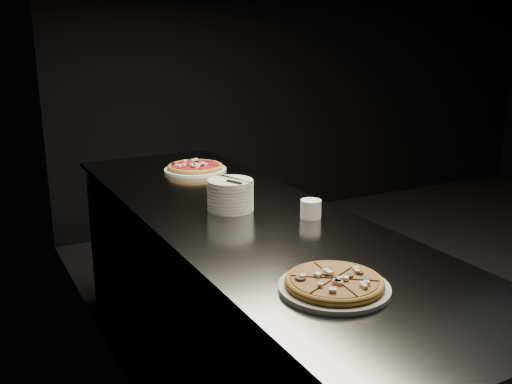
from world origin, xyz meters
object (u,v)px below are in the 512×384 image
counter (246,321)px  plate_stack (230,195)px  cutlery (233,180)px  pizza_tomato (195,168)px  ramekin (311,208)px  pizza_mushroom (334,284)px

counter → plate_stack: plate_stack is taller
cutlery → plate_stack: bearing=95.9°
pizza_tomato → ramekin: size_ratio=4.55×
pizza_tomato → ramekin: ramekin is taller
pizza_tomato → cutlery: (-0.12, -0.68, 0.10)m
plate_stack → cutlery: 0.06m
counter → plate_stack: size_ratio=13.68×
pizza_tomato → plate_stack: size_ratio=2.00×
pizza_mushroom → ramekin: size_ratio=4.50×
cutlery → ramekin: 0.32m
plate_stack → counter: bearing=-72.1°
pizza_tomato → cutlery: bearing=-99.8°
counter → cutlery: size_ratio=12.82×
counter → cutlery: 0.59m
pizza_mushroom → plate_stack: 0.80m
plate_stack → ramekin: 0.32m
cutlery → pizza_mushroom: bearing=-117.7°
counter → ramekin: bearing=-39.1°
cutlery → ramekin: bearing=-67.8°
pizza_tomato → ramekin: (0.10, -0.90, 0.02)m
pizza_tomato → pizza_mushroom: bearing=-97.8°
pizza_mushroom → ramekin: (0.30, 0.56, 0.02)m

